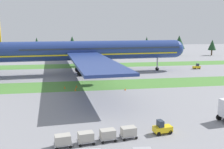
# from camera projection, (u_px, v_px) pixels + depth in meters

# --- Properties ---
(grass_strip_near) EXTENTS (320.00, 11.91, 0.01)m
(grass_strip_near) POSITION_uv_depth(u_px,v_px,m) (113.00, 84.00, 67.02)
(grass_strip_near) COLOR #4C8438
(grass_strip_near) RESTS_ON ground
(grass_strip_far) EXTENTS (320.00, 11.91, 0.01)m
(grass_strip_far) POSITION_uv_depth(u_px,v_px,m) (99.00, 65.00, 101.81)
(grass_strip_far) COLOR #4C8438
(grass_strip_far) RESTS_ON ground
(airliner) EXTENTS (69.31, 84.98, 20.99)m
(airliner) POSITION_uv_depth(u_px,v_px,m) (84.00, 51.00, 81.86)
(airliner) COLOR navy
(airliner) RESTS_ON ground
(baggage_tug) EXTENTS (2.76, 1.65, 1.97)m
(baggage_tug) POSITION_uv_depth(u_px,v_px,m) (162.00, 128.00, 35.58)
(baggage_tug) COLOR yellow
(baggage_tug) RESTS_ON ground
(cargo_dolly_lead) EXTENTS (2.39, 1.79, 1.55)m
(cargo_dolly_lead) POSITION_uv_depth(u_px,v_px,m) (128.00, 132.00, 34.10)
(cargo_dolly_lead) COLOR #A3A3A8
(cargo_dolly_lead) RESTS_ON ground
(cargo_dolly_second) EXTENTS (2.39, 1.79, 1.55)m
(cargo_dolly_second) POSITION_uv_depth(u_px,v_px,m) (108.00, 134.00, 33.25)
(cargo_dolly_second) COLOR #A3A3A8
(cargo_dolly_second) RESTS_ON ground
(cargo_dolly_third) EXTENTS (2.39, 1.79, 1.55)m
(cargo_dolly_third) POSITION_uv_depth(u_px,v_px,m) (86.00, 137.00, 32.41)
(cargo_dolly_third) COLOR #A3A3A8
(cargo_dolly_third) RESTS_ON ground
(cargo_dolly_fourth) EXTENTS (2.39, 1.79, 1.55)m
(cargo_dolly_fourth) POSITION_uv_depth(u_px,v_px,m) (63.00, 140.00, 31.56)
(cargo_dolly_fourth) COLOR #A3A3A8
(cargo_dolly_fourth) RESTS_ON ground
(pushback_tractor) EXTENTS (2.69, 1.50, 1.97)m
(pushback_tractor) POSITION_uv_depth(u_px,v_px,m) (197.00, 67.00, 92.55)
(pushback_tractor) COLOR yellow
(pushback_tractor) RESTS_ON ground
(taxiway_marker_0) EXTENTS (0.44, 0.44, 0.64)m
(taxiway_marker_0) POSITION_uv_depth(u_px,v_px,m) (75.00, 89.00, 60.37)
(taxiway_marker_0) COLOR orange
(taxiway_marker_0) RESTS_ON ground
(taxiway_marker_1) EXTENTS (0.44, 0.44, 0.47)m
(taxiway_marker_1) POSITION_uv_depth(u_px,v_px,m) (125.00, 89.00, 60.71)
(taxiway_marker_1) COLOR orange
(taxiway_marker_1) RESTS_ON ground
(taxiway_marker_2) EXTENTS (0.44, 0.44, 0.59)m
(taxiway_marker_2) POSITION_uv_depth(u_px,v_px,m) (65.00, 87.00, 62.41)
(taxiway_marker_2) COLOR orange
(taxiway_marker_2) RESTS_ON ground
(taxiway_marker_3) EXTENTS (0.44, 0.44, 0.62)m
(taxiway_marker_3) POSITION_uv_depth(u_px,v_px,m) (76.00, 86.00, 63.45)
(taxiway_marker_3) COLOR orange
(taxiway_marker_3) RESTS_ON ground
(distant_tree_line) EXTENTS (170.49, 10.25, 11.82)m
(distant_tree_line) POSITION_uv_depth(u_px,v_px,m) (82.00, 44.00, 129.01)
(distant_tree_line) COLOR #4C3823
(distant_tree_line) RESTS_ON ground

